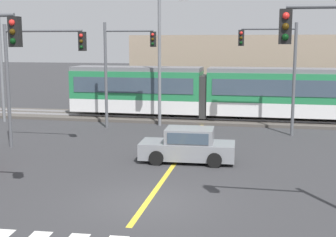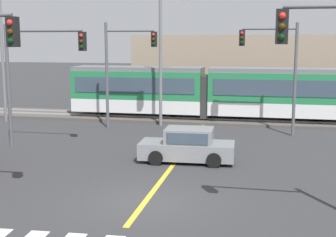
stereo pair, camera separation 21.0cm
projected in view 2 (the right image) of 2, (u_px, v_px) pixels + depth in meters
name	position (u px, v px, depth m)	size (l,w,h in m)	color
ground_plane	(144.00, 203.00, 15.58)	(200.00, 200.00, 0.00)	#333335
track_bed	(207.00, 119.00, 31.92)	(120.00, 4.00, 0.18)	#4C4742
rail_near	(206.00, 119.00, 31.21)	(120.00, 0.08, 0.10)	#939399
rail_far	(208.00, 115.00, 32.60)	(120.00, 0.08, 0.10)	#939399
light_rail_tram	(278.00, 92.00, 30.66)	(28.00, 2.64, 3.43)	silver
lane_centre_line	(179.00, 157.00, 21.75)	(0.20, 17.10, 0.01)	gold
sedan_crossing	(187.00, 146.00, 20.85)	(4.27, 2.05, 1.52)	gray
traffic_light_far_left	(123.00, 60.00, 28.39)	(3.25, 0.38, 6.47)	#515459
traffic_light_mid_left	(34.00, 66.00, 22.92)	(4.25, 0.38, 6.16)	#515459
traffic_light_far_right	(277.00, 62.00, 26.24)	(3.25, 0.38, 6.37)	#515459
street_lamp_west	(4.00, 44.00, 30.64)	(2.14, 0.28, 9.16)	slate
street_lamp_centre	(163.00, 53.00, 29.22)	(1.87, 0.28, 8.19)	slate
building_backdrop_far	(240.00, 70.00, 40.08)	(17.65, 6.00, 5.85)	gray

